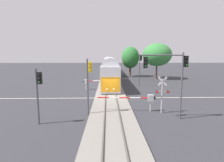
# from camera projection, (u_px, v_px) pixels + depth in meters

# --- Properties ---
(ground_plane) EXTENTS (220.00, 220.00, 0.00)m
(ground_plane) POSITION_uv_depth(u_px,v_px,m) (111.00, 98.00, 24.80)
(ground_plane) COLOR #333338
(road_centre_stripe) EXTENTS (44.00, 0.20, 0.01)m
(road_centre_stripe) POSITION_uv_depth(u_px,v_px,m) (111.00, 98.00, 24.80)
(road_centre_stripe) COLOR beige
(road_centre_stripe) RESTS_ON ground
(railway_track) EXTENTS (4.40, 80.00, 0.32)m
(railway_track) POSITION_uv_depth(u_px,v_px,m) (111.00, 97.00, 24.79)
(railway_track) COLOR gray
(railway_track) RESTS_ON ground
(commuter_train) EXTENTS (3.04, 62.40, 5.16)m
(commuter_train) POSITION_uv_depth(u_px,v_px,m) (109.00, 65.00, 54.36)
(commuter_train) COLOR silver
(commuter_train) RESTS_ON railway_track
(crossing_gate_near) EXTENTS (6.12, 0.40, 1.80)m
(crossing_gate_near) POSITION_uv_depth(u_px,v_px,m) (144.00, 98.00, 18.73)
(crossing_gate_near) COLOR #B7B7BC
(crossing_gate_near) RESTS_ON ground
(crossing_signal_mast) EXTENTS (1.36, 0.44, 3.88)m
(crossing_signal_mast) POSITION_uv_depth(u_px,v_px,m) (162.00, 90.00, 18.04)
(crossing_signal_mast) COLOR #B2B2B7
(crossing_signal_mast) RESTS_ON ground
(crossing_gate_far) EXTENTS (6.53, 0.40, 1.90)m
(crossing_gate_far) POSITION_uv_depth(u_px,v_px,m) (91.00, 81.00, 30.46)
(crossing_gate_far) COLOR #B7B7BC
(crossing_gate_far) RESTS_ON ground
(traffic_signal_median) EXTENTS (0.53, 0.38, 5.57)m
(traffic_signal_median) POSITION_uv_depth(u_px,v_px,m) (89.00, 78.00, 17.29)
(traffic_signal_median) COLOR #4C4C51
(traffic_signal_median) RESTS_ON ground
(traffic_signal_near_left) EXTENTS (0.53, 0.38, 4.83)m
(traffic_signal_near_left) POSITION_uv_depth(u_px,v_px,m) (38.00, 87.00, 14.96)
(traffic_signal_near_left) COLOR #4C4C51
(traffic_signal_near_left) RESTS_ON ground
(traffic_signal_near_right) EXTENTS (4.42, 0.38, 6.17)m
(traffic_signal_near_right) POSITION_uv_depth(u_px,v_px,m) (171.00, 69.00, 16.02)
(traffic_signal_near_right) COLOR #4C4C51
(traffic_signal_near_right) RESTS_ON ground
(traffic_signal_far_side) EXTENTS (0.53, 0.38, 6.14)m
(traffic_signal_far_side) POSITION_uv_depth(u_px,v_px,m) (140.00, 65.00, 33.66)
(traffic_signal_far_side) COLOR #4C4C51
(traffic_signal_far_side) RESTS_ON ground
(elm_centre_background) EXTENTS (4.73, 4.73, 8.15)m
(elm_centre_background) POSITION_uv_depth(u_px,v_px,m) (130.00, 58.00, 48.40)
(elm_centre_background) COLOR brown
(elm_centre_background) RESTS_ON ground
(oak_far_right) EXTENTS (7.06, 7.06, 8.75)m
(oak_far_right) POSITION_uv_depth(u_px,v_px,m) (157.00, 55.00, 43.76)
(oak_far_right) COLOR #4C3828
(oak_far_right) RESTS_ON ground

